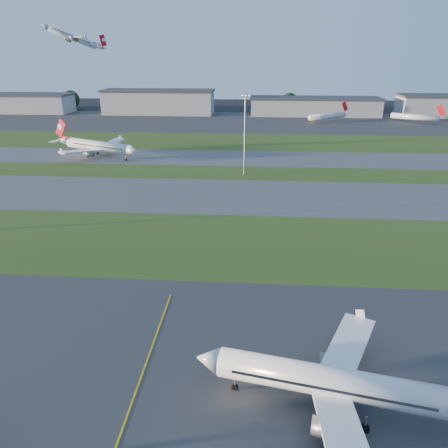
# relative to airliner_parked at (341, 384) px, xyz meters

# --- Properties ---
(ground) EXTENTS (700.00, 700.00, 0.00)m
(ground) POSITION_rel_airliner_parked_xyz_m (-28.83, -6.42, -3.72)
(ground) COLOR black
(ground) RESTS_ON ground
(apron_near) EXTENTS (300.00, 70.00, 0.01)m
(apron_near) POSITION_rel_airliner_parked_xyz_m (-28.83, -6.42, -3.71)
(apron_near) COLOR #333335
(apron_near) RESTS_ON ground
(grass_strip_a) EXTENTS (300.00, 34.00, 0.01)m
(grass_strip_a) POSITION_rel_airliner_parked_xyz_m (-28.83, 45.58, -3.71)
(grass_strip_a) COLOR #37541C
(grass_strip_a) RESTS_ON ground
(taxiway_a) EXTENTS (300.00, 32.00, 0.01)m
(taxiway_a) POSITION_rel_airliner_parked_xyz_m (-28.83, 78.58, -3.71)
(taxiway_a) COLOR #515154
(taxiway_a) RESTS_ON ground
(grass_strip_b) EXTENTS (300.00, 18.00, 0.01)m
(grass_strip_b) POSITION_rel_airliner_parked_xyz_m (-28.83, 103.58, -3.71)
(grass_strip_b) COLOR #37541C
(grass_strip_b) RESTS_ON ground
(taxiway_b) EXTENTS (300.00, 26.00, 0.01)m
(taxiway_b) POSITION_rel_airliner_parked_xyz_m (-28.83, 125.58, -3.71)
(taxiway_b) COLOR #515154
(taxiway_b) RESTS_ON ground
(grass_strip_c) EXTENTS (300.00, 40.00, 0.01)m
(grass_strip_c) POSITION_rel_airliner_parked_xyz_m (-28.83, 158.58, -3.71)
(grass_strip_c) COLOR #37541C
(grass_strip_c) RESTS_ON ground
(apron_far) EXTENTS (400.00, 80.00, 0.01)m
(apron_far) POSITION_rel_airliner_parked_xyz_m (-28.83, 218.58, -3.71)
(apron_far) COLOR #333335
(apron_far) RESTS_ON ground
(yellow_line) EXTENTS (0.25, 60.00, 0.02)m
(yellow_line) POSITION_rel_airliner_parked_xyz_m (-23.83, -6.42, -3.72)
(yellow_line) COLOR gold
(yellow_line) RESTS_ON ground
(airliner_parked) EXTENTS (33.62, 28.25, 10.59)m
(airliner_parked) POSITION_rel_airliner_parked_xyz_m (0.00, 0.00, 0.00)
(airliner_parked) COLOR white
(airliner_parked) RESTS_ON ground
(airliner_taxiing) EXTENTS (35.51, 30.27, 11.91)m
(airliner_taxiing) POSITION_rel_airliner_parked_xyz_m (-70.86, 123.37, 0.46)
(airliner_taxiing) COLOR white
(airliner_taxiing) RESTS_ON ground
(airliner_departing) EXTENTS (25.34, 22.49, 9.98)m
(airliner_departing) POSITION_rel_airliner_parked_xyz_m (-108.59, 205.13, 41.31)
(airliner_departing) COLOR white
(mini_jet_near) EXTENTS (24.85, 17.17, 9.48)m
(mini_jet_near) POSITION_rel_airliner_parked_xyz_m (30.59, 221.60, -0.44)
(mini_jet_near) COLOR white
(mini_jet_near) RESTS_ON ground
(mini_jet_far) EXTENTS (25.46, 16.12, 9.48)m
(mini_jet_far) POSITION_rel_airliner_parked_xyz_m (79.79, 220.99, -0.44)
(mini_jet_far) COLOR white
(mini_jet_far) RESTS_ON ground
(light_mast_centre) EXTENTS (3.20, 0.70, 25.80)m
(light_mast_centre) POSITION_rel_airliner_parked_xyz_m (-13.83, 101.58, 11.09)
(light_mast_centre) COLOR gray
(light_mast_centre) RESTS_ON ground
(hangar_far_west) EXTENTS (91.80, 23.00, 12.20)m
(hangar_far_west) POSITION_rel_airliner_parked_xyz_m (-178.83, 248.58, 2.42)
(hangar_far_west) COLOR #999CA0
(hangar_far_west) RESTS_ON ground
(hangar_west) EXTENTS (71.40, 23.00, 15.20)m
(hangar_west) POSITION_rel_airliner_parked_xyz_m (-73.83, 248.58, 3.92)
(hangar_west) COLOR #999CA0
(hangar_west) RESTS_ON ground
(hangar_east) EXTENTS (81.60, 23.00, 11.20)m
(hangar_east) POSITION_rel_airliner_parked_xyz_m (26.17, 248.58, 1.92)
(hangar_east) COLOR #999CA0
(hangar_east) RESTS_ON ground
(tree_west) EXTENTS (12.10, 12.10, 13.20)m
(tree_west) POSITION_rel_airliner_parked_xyz_m (-138.83, 263.58, 3.42)
(tree_west) COLOR black
(tree_west) RESTS_ON ground
(tree_mid_west) EXTENTS (9.90, 9.90, 10.80)m
(tree_mid_west) POSITION_rel_airliner_parked_xyz_m (-48.83, 259.58, 2.12)
(tree_mid_west) COLOR black
(tree_mid_west) RESTS_ON ground
(tree_mid_east) EXTENTS (11.55, 11.55, 12.60)m
(tree_mid_east) POSITION_rel_airliner_parked_xyz_m (11.17, 262.58, 3.09)
(tree_mid_east) COLOR black
(tree_mid_east) RESTS_ON ground
(tree_east) EXTENTS (10.45, 10.45, 11.40)m
(tree_east) POSITION_rel_airliner_parked_xyz_m (86.17, 260.58, 2.44)
(tree_east) COLOR black
(tree_east) RESTS_ON ground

